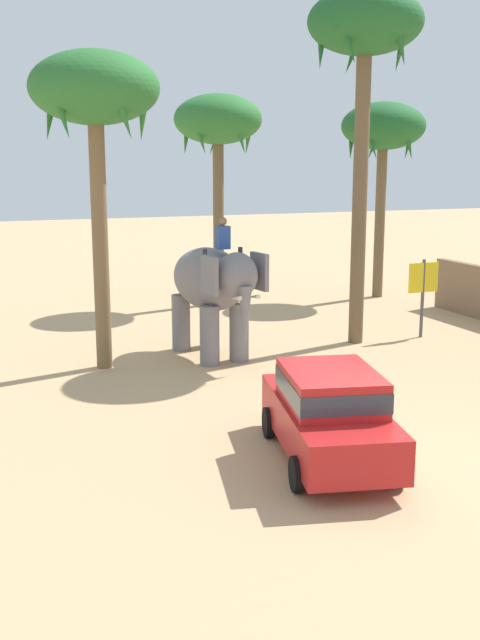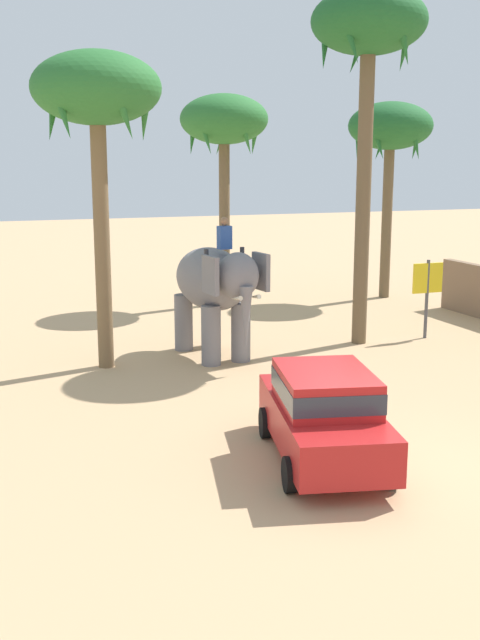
{
  "view_description": "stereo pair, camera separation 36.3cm",
  "coord_description": "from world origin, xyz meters",
  "px_view_note": "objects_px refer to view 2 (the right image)",
  "views": [
    {
      "loc": [
        -6.96,
        -11.29,
        5.32
      ],
      "look_at": [
        -0.36,
        5.29,
        1.6
      ],
      "focal_mm": 43.07,
      "sensor_mm": 36.0,
      "label": 1
    },
    {
      "loc": [
        -6.62,
        -11.42,
        5.32
      ],
      "look_at": [
        -0.36,
        5.29,
        1.6
      ],
      "focal_mm": 43.07,
      "sensor_mm": 36.0,
      "label": 2
    }
  ],
  "objects_px": {
    "car_sedan_foreground": "(324,412)",
    "palm_tree_near_hut": "(224,125)",
    "palm_tree_behind_elephant": "(390,131)",
    "signboard_yellow": "(427,283)",
    "elephant_with_mahout": "(215,286)",
    "palm_tree_left_of_road": "(97,97)",
    "palm_tree_far_back": "(369,36)"
  },
  "relations": [
    {
      "from": "elephant_with_mahout",
      "to": "palm_tree_near_hut",
      "type": "bearing_deg",
      "value": 68.75
    },
    {
      "from": "signboard_yellow",
      "to": "palm_tree_behind_elephant",
      "type": "bearing_deg",
      "value": 69.03
    },
    {
      "from": "elephant_with_mahout",
      "to": "signboard_yellow",
      "type": "bearing_deg",
      "value": -0.24
    },
    {
      "from": "palm_tree_behind_elephant",
      "to": "palm_tree_far_back",
      "type": "bearing_deg",
      "value": -126.18
    },
    {
      "from": "palm_tree_near_hut",
      "to": "palm_tree_behind_elephant",
      "type": "bearing_deg",
      "value": -8.13
    },
    {
      "from": "elephant_with_mahout",
      "to": "palm_tree_left_of_road",
      "type": "xyz_separation_m",
      "value": [
        -3.0,
        0.07,
        4.84
      ]
    },
    {
      "from": "palm_tree_behind_elephant",
      "to": "palm_tree_near_hut",
      "type": "relative_size",
      "value": 0.98
    },
    {
      "from": "palm_tree_behind_elephant",
      "to": "signboard_yellow",
      "type": "bearing_deg",
      "value": -110.97
    },
    {
      "from": "elephant_with_mahout",
      "to": "palm_tree_left_of_road",
      "type": "bearing_deg",
      "value": 178.71
    },
    {
      "from": "elephant_with_mahout",
      "to": "palm_tree_near_hut",
      "type": "relative_size",
      "value": 0.52
    },
    {
      "from": "palm_tree_far_back",
      "to": "signboard_yellow",
      "type": "xyz_separation_m",
      "value": [
        2.21,
        -0.15,
        -6.99
      ]
    },
    {
      "from": "car_sedan_foreground",
      "to": "palm_tree_near_hut",
      "type": "bearing_deg",
      "value": 77.1
    },
    {
      "from": "palm_tree_behind_elephant",
      "to": "palm_tree_left_of_road",
      "type": "bearing_deg",
      "value": -151.94
    },
    {
      "from": "car_sedan_foreground",
      "to": "palm_tree_behind_elephant",
      "type": "relative_size",
      "value": 0.58
    },
    {
      "from": "palm_tree_near_hut",
      "to": "palm_tree_left_of_road",
      "type": "bearing_deg",
      "value": -128.45
    },
    {
      "from": "palm_tree_near_hut",
      "to": "signboard_yellow",
      "type": "distance_m",
      "value": 9.79
    },
    {
      "from": "palm_tree_behind_elephant",
      "to": "palm_tree_left_of_road",
      "type": "distance_m",
      "value": 13.95
    },
    {
      "from": "palm_tree_far_back",
      "to": "palm_tree_near_hut",
      "type": "bearing_deg",
      "value": 102.26
    },
    {
      "from": "palm_tree_left_of_road",
      "to": "signboard_yellow",
      "type": "relative_size",
      "value": 3.32
    },
    {
      "from": "palm_tree_behind_elephant",
      "to": "signboard_yellow",
      "type": "xyz_separation_m",
      "value": [
        -2.55,
        -6.66,
        -4.72
      ]
    },
    {
      "from": "signboard_yellow",
      "to": "car_sedan_foreground",
      "type": "bearing_deg",
      "value": -133.54
    },
    {
      "from": "signboard_yellow",
      "to": "palm_tree_far_back",
      "type": "bearing_deg",
      "value": 176.17
    },
    {
      "from": "palm_tree_near_hut",
      "to": "palm_tree_left_of_road",
      "type": "relative_size",
      "value": 0.96
    },
    {
      "from": "palm_tree_left_of_road",
      "to": "palm_tree_far_back",
      "type": "bearing_deg",
      "value": 0.39
    },
    {
      "from": "palm_tree_behind_elephant",
      "to": "palm_tree_near_hut",
      "type": "xyz_separation_m",
      "value": [
        -6.37,
        0.91,
        0.17
      ]
    },
    {
      "from": "palm_tree_far_back",
      "to": "car_sedan_foreground",
      "type": "bearing_deg",
      "value": -123.06
    },
    {
      "from": "palm_tree_left_of_road",
      "to": "car_sedan_foreground",
      "type": "bearing_deg",
      "value": -72.66
    },
    {
      "from": "palm_tree_left_of_road",
      "to": "palm_tree_far_back",
      "type": "xyz_separation_m",
      "value": [
        7.55,
        0.05,
        1.84
      ]
    },
    {
      "from": "elephant_with_mahout",
      "to": "palm_tree_far_back",
      "type": "relative_size",
      "value": 0.4
    },
    {
      "from": "elephant_with_mahout",
      "to": "signboard_yellow",
      "type": "xyz_separation_m",
      "value": [
        6.75,
        -0.03,
        -0.3
      ]
    },
    {
      "from": "car_sedan_foreground",
      "to": "palm_tree_left_of_road",
      "type": "height_order",
      "value": "palm_tree_left_of_road"
    },
    {
      "from": "palm_tree_near_hut",
      "to": "signboard_yellow",
      "type": "height_order",
      "value": "palm_tree_near_hut"
    }
  ]
}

